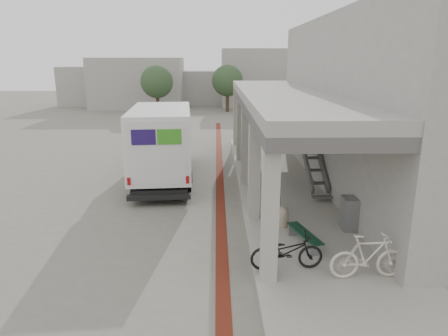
{
  "coord_description": "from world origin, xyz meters",
  "views": [
    {
      "loc": [
        0.88,
        -12.14,
        5.24
      ],
      "look_at": [
        1.12,
        1.31,
        1.6
      ],
      "focal_mm": 32.0,
      "sensor_mm": 36.0,
      "label": 1
    }
  ],
  "objects_px": {
    "utility_cabinet": "(349,213)",
    "bicycle_cream": "(368,256)",
    "bicycle_black": "(287,251)",
    "bench": "(304,236)",
    "fedex_truck": "(163,140)"
  },
  "relations": [
    {
      "from": "utility_cabinet",
      "to": "bicycle_cream",
      "type": "height_order",
      "value": "bicycle_cream"
    },
    {
      "from": "bench",
      "to": "utility_cabinet",
      "type": "bearing_deg",
      "value": 18.32
    },
    {
      "from": "utility_cabinet",
      "to": "fedex_truck",
      "type": "bearing_deg",
      "value": 138.34
    },
    {
      "from": "bicycle_cream",
      "to": "fedex_truck",
      "type": "bearing_deg",
      "value": 30.73
    },
    {
      "from": "bench",
      "to": "fedex_truck",
      "type": "bearing_deg",
      "value": 108.58
    },
    {
      "from": "fedex_truck",
      "to": "utility_cabinet",
      "type": "xyz_separation_m",
      "value": [
        6.56,
        -6.13,
        -1.13
      ]
    },
    {
      "from": "utility_cabinet",
      "to": "bicycle_black",
      "type": "relative_size",
      "value": 0.56
    },
    {
      "from": "bench",
      "to": "bicycle_black",
      "type": "height_order",
      "value": "bicycle_black"
    },
    {
      "from": "utility_cabinet",
      "to": "bicycle_black",
      "type": "distance_m",
      "value": 3.42
    },
    {
      "from": "fedex_truck",
      "to": "bicycle_cream",
      "type": "height_order",
      "value": "fedex_truck"
    },
    {
      "from": "bench",
      "to": "utility_cabinet",
      "type": "height_order",
      "value": "utility_cabinet"
    },
    {
      "from": "bench",
      "to": "bicycle_black",
      "type": "xyz_separation_m",
      "value": [
        -0.74,
        -1.35,
        0.21
      ]
    },
    {
      "from": "utility_cabinet",
      "to": "bicycle_cream",
      "type": "bearing_deg",
      "value": -98.2
    },
    {
      "from": "bench",
      "to": "bicycle_cream",
      "type": "height_order",
      "value": "bicycle_cream"
    },
    {
      "from": "fedex_truck",
      "to": "bench",
      "type": "xyz_separation_m",
      "value": [
        4.92,
        -7.24,
        -1.37
      ]
    }
  ]
}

